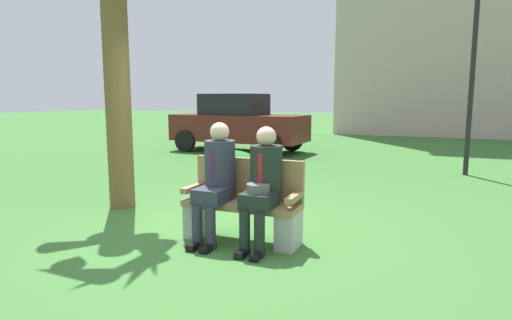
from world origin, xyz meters
TOP-DOWN VIEW (x-y plane):
  - ground_plane at (0.00, 0.00)m, footprint 80.00×80.00m
  - park_bench at (0.33, -0.16)m, footprint 1.28×0.44m
  - seated_man_left at (0.05, -0.28)m, footprint 0.34×0.72m
  - seated_man_right at (0.60, -0.29)m, footprint 0.34×0.72m
  - shrub_near_bench at (-1.06, 2.34)m, footprint 0.86×0.79m
  - shrub_mid_lawn at (-0.99, 2.26)m, footprint 1.06×0.97m
  - parked_car_near at (-3.11, 6.99)m, footprint 3.98×1.87m
  - street_lamp at (2.83, 5.28)m, footprint 0.24×0.24m

SIDE VIEW (x-z plane):
  - ground_plane at x=0.00m, z-range 0.00..0.00m
  - shrub_near_bench at x=-1.06m, z-range 0.00..0.54m
  - shrub_mid_lawn at x=-0.99m, z-range 0.00..0.66m
  - park_bench at x=0.33m, z-range -0.06..0.84m
  - seated_man_right at x=0.60m, z-range 0.07..1.34m
  - seated_man_left at x=0.05m, z-range 0.08..1.38m
  - parked_car_near at x=-3.11m, z-range 0.00..1.68m
  - street_lamp at x=2.83m, z-range 0.41..4.09m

